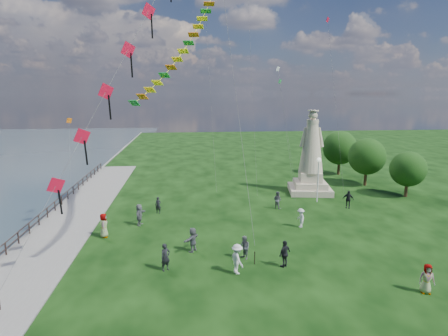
{
  "coord_description": "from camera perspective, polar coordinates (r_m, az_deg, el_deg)",
  "views": [
    {
      "loc": [
        -3.87,
        -19.52,
        11.0
      ],
      "look_at": [
        -1.0,
        8.0,
        5.5
      ],
      "focal_mm": 30.0,
      "sensor_mm": 36.0,
      "label": 1
    }
  ],
  "objects": [
    {
      "name": "person_3",
      "position": [
        24.98,
        9.24,
        -12.77
      ],
      "size": [
        1.16,
        1.07,
        1.79
      ],
      "primitive_type": "imported",
      "rotation": [
        0.0,
        0.0,
        3.8
      ],
      "color": "black",
      "rests_on": "ground"
    },
    {
      "name": "person_11",
      "position": [
        27.0,
        -4.78,
        -10.8
      ],
      "size": [
        1.5,
        1.75,
        1.76
      ],
      "primitive_type": "imported",
      "rotation": [
        0.0,
        0.0,
        4.11
      ],
      "color": "#595960",
      "rests_on": "ground"
    },
    {
      "name": "person_9",
      "position": [
        38.62,
        18.39,
        -4.54
      ],
      "size": [
        1.16,
        0.94,
        1.76
      ],
      "primitive_type": "imported",
      "rotation": [
        0.0,
        0.0,
        -0.48
      ],
      "color": "black",
      "rests_on": "ground"
    },
    {
      "name": "person_6",
      "position": [
        35.65,
        -10.0,
        -5.59
      ],
      "size": [
        0.64,
        0.49,
        1.56
      ],
      "primitive_type": "imported",
      "rotation": [
        0.0,
        0.0,
        -0.23
      ],
      "color": "black",
      "rests_on": "ground"
    },
    {
      "name": "lamppost",
      "position": [
        39.31,
        14.2,
        -0.33
      ],
      "size": [
        0.43,
        0.43,
        4.65
      ],
      "color": "silver",
      "rests_on": "ground"
    },
    {
      "name": "tree_row",
      "position": [
        49.59,
        20.38,
        1.87
      ],
      "size": [
        6.93,
        15.88,
        6.06
      ],
      "color": "#382314",
      "rests_on": "ground"
    },
    {
      "name": "waterfront",
      "position": [
        32.63,
        -26.34,
        -9.8
      ],
      "size": [
        200.0,
        200.0,
        1.51
      ],
      "color": "#2F3E46",
      "rests_on": "ground"
    },
    {
      "name": "statue",
      "position": [
        42.96,
        13.1,
        0.89
      ],
      "size": [
        5.27,
        5.27,
        9.26
      ],
      "rotation": [
        0.0,
        0.0,
        -0.18
      ],
      "color": "tan",
      "rests_on": "ground"
    },
    {
      "name": "person_7",
      "position": [
        36.9,
        8.14,
        -4.84
      ],
      "size": [
        0.94,
        0.96,
        1.71
      ],
      "primitive_type": "imported",
      "rotation": [
        0.0,
        0.0,
        2.3
      ],
      "color": "#595960",
      "rests_on": "ground"
    },
    {
      "name": "person_8",
      "position": [
        32.18,
        11.61,
        -7.45
      ],
      "size": [
        0.63,
        1.09,
        1.62
      ],
      "primitive_type": "imported",
      "rotation": [
        0.0,
        0.0,
        -1.48
      ],
      "color": "silver",
      "rests_on": "ground"
    },
    {
      "name": "person_10",
      "position": [
        30.84,
        -17.85,
        -8.32
      ],
      "size": [
        0.66,
        0.99,
        1.92
      ],
      "primitive_type": "imported",
      "rotation": [
        0.0,
        0.0,
        1.67
      ],
      "color": "#595960",
      "rests_on": "ground"
    },
    {
      "name": "person_2",
      "position": [
        23.85,
        2.02,
        -13.68
      ],
      "size": [
        1.03,
        1.38,
        1.91
      ],
      "primitive_type": "imported",
      "rotation": [
        0.0,
        0.0,
        1.93
      ],
      "color": "silver",
      "rests_on": "ground"
    },
    {
      "name": "small_kites",
      "position": [
        43.26,
        3.03,
        16.13
      ],
      "size": [
        28.85,
        14.23,
        29.89
      ],
      "color": "silver",
      "rests_on": "ground"
    },
    {
      "name": "person_1",
      "position": [
        25.79,
        3.13,
        -12.04
      ],
      "size": [
        0.75,
        0.92,
        1.63
      ],
      "primitive_type": "imported",
      "rotation": [
        0.0,
        0.0,
        -1.18
      ],
      "color": "#595960",
      "rests_on": "ground"
    },
    {
      "name": "red_kite_train",
      "position": [
        24.51,
        -16.22,
        13.17
      ],
      "size": [
        9.14,
        9.35,
        19.36
      ],
      "color": "black",
      "rests_on": "ground"
    },
    {
      "name": "person_4",
      "position": [
        24.55,
        28.52,
        -14.6
      ],
      "size": [
        0.94,
        0.7,
        1.72
      ],
      "primitive_type": "imported",
      "rotation": [
        0.0,
        0.0,
        -0.24
      ],
      "color": "#595960",
      "rests_on": "ground"
    },
    {
      "name": "person_5",
      "position": [
        32.76,
        -12.76,
        -6.94
      ],
      "size": [
        1.09,
        1.85,
        1.87
      ],
      "primitive_type": "imported",
      "rotation": [
        0.0,
        0.0,
        1.36
      ],
      "color": "#595960",
      "rests_on": "ground"
    },
    {
      "name": "person_0",
      "position": [
        24.49,
        -8.91,
        -13.28
      ],
      "size": [
        0.78,
        0.72,
        1.78
      ],
      "primitive_type": "imported",
      "rotation": [
        0.0,
        0.0,
        0.61
      ],
      "color": "black",
      "rests_on": "ground"
    }
  ]
}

